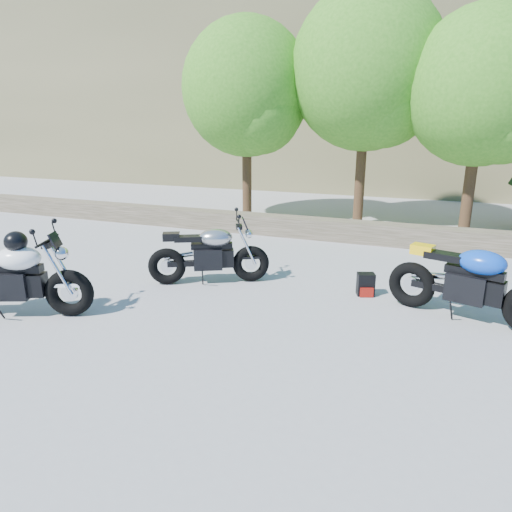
# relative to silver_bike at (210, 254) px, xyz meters

# --- Properties ---
(ground) EXTENTS (90.00, 90.00, 0.00)m
(ground) POSITION_rel_silver_bike_xyz_m (0.88, -1.48, -0.54)
(ground) COLOR #939398
(ground) RESTS_ON ground
(stone_wall) EXTENTS (22.00, 0.55, 0.50)m
(stone_wall) POSITION_rel_silver_bike_xyz_m (0.88, 4.02, -0.29)
(stone_wall) COLOR #494330
(stone_wall) RESTS_ON ground
(hillside) EXTENTS (80.00, 30.00, 15.00)m
(hillside) POSITION_rel_silver_bike_xyz_m (3.88, 26.52, 6.96)
(hillside) COLOR brown
(hillside) RESTS_ON ground
(tree_decid_left) EXTENTS (3.67, 3.67, 5.62)m
(tree_decid_left) POSITION_rel_silver_bike_xyz_m (-1.51, 5.66, 3.10)
(tree_decid_left) COLOR #382314
(tree_decid_left) RESTS_ON ground
(tree_decid_mid) EXTENTS (4.08, 4.08, 6.24)m
(tree_decid_mid) POSITION_rel_silver_bike_xyz_m (1.79, 6.06, 3.50)
(tree_decid_mid) COLOR #382314
(tree_decid_mid) RESTS_ON ground
(tree_decid_right) EXTENTS (3.54, 3.54, 5.41)m
(tree_decid_right) POSITION_rel_silver_bike_xyz_m (4.59, 5.46, 2.96)
(tree_decid_right) COLOR #382314
(tree_decid_right) RESTS_ON ground
(silver_bike) EXTENTS (2.03, 1.16, 1.10)m
(silver_bike) POSITION_rel_silver_bike_xyz_m (0.00, 0.00, 0.00)
(silver_bike) COLOR black
(silver_bike) RESTS_ON ground
(white_bike) EXTENTS (2.27, 1.11, 1.32)m
(white_bike) POSITION_rel_silver_bike_xyz_m (-2.06, -2.42, 0.11)
(white_bike) COLOR black
(white_bike) RESTS_ON ground
(blue_bike) EXTENTS (2.33, 0.98, 1.20)m
(blue_bike) POSITION_rel_silver_bike_xyz_m (4.28, -0.12, 0.05)
(blue_bike) COLOR black
(blue_bike) RESTS_ON ground
(backpack) EXTENTS (0.34, 0.31, 0.38)m
(backpack) POSITION_rel_silver_bike_xyz_m (2.74, 0.38, -0.35)
(backpack) COLOR black
(backpack) RESTS_ON ground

